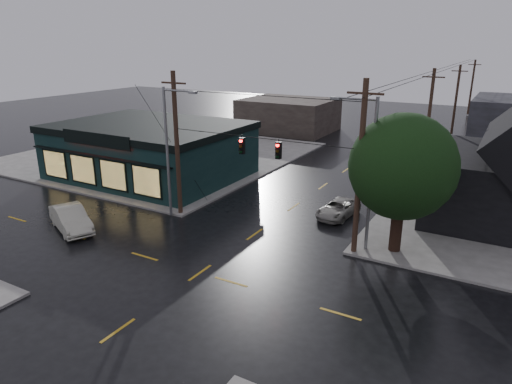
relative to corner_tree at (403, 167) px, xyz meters
The scene contains 15 objects.
ground_plane 12.73m from the corner_tree, 137.51° to the right, with size 160.00×160.00×0.00m, color black.
sidewalk_nw 31.46m from the corner_tree, 156.92° to the left, with size 28.00×28.00×0.15m, color slate.
pizza_shop 24.25m from the corner_tree, 167.76° to the left, with size 16.30×12.34×4.90m.
corner_tree is the anchor object (origin of this frame).
utility_pole_nw 16.00m from the corner_tree, behind, with size 2.00×0.32×10.15m, color black, non-canonical shape.
utility_pole_ne 5.80m from the corner_tree, 146.96° to the right, with size 2.00×0.32×10.15m, color black, non-canonical shape.
utility_pole_far_a 20.94m from the corner_tree, 95.81° to the left, with size 2.00×0.32×9.65m, color black, non-canonical shape.
utility_pole_far_b 40.56m from the corner_tree, 92.92° to the left, with size 2.00×0.32×9.15m, color black, non-canonical shape.
utility_pole_far_c 60.43m from the corner_tree, 91.95° to the left, with size 2.00×0.32×9.15m, color black, non-canonical shape.
span_signal_assembly 8.57m from the corner_tree, behind, with size 13.00×0.48×1.23m.
streetlight_nw 16.35m from the corner_tree, behind, with size 5.40×0.30×9.15m, color gray, non-canonical shape.
streetlight_ne 5.52m from the corner_tree, 157.78° to the right, with size 5.40×0.30×9.15m, color gray, non-canonical shape.
bg_building_west 39.40m from the corner_tree, 125.03° to the left, with size 12.00×10.00×4.40m, color #2F2522.
sedan_cream 21.29m from the corner_tree, 159.70° to the right, with size 1.70×4.89×1.61m, color beige.
suv_silver 7.85m from the corner_tree, 141.49° to the left, with size 1.95×4.24×1.18m, color gray.
Camera 1 is at (13.61, -17.76, 11.97)m, focal length 32.00 mm.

